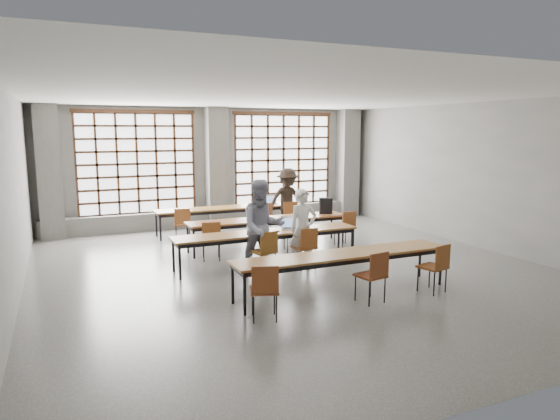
% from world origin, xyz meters
% --- Properties ---
extents(floor, '(11.00, 11.00, 0.00)m').
position_xyz_m(floor, '(0.00, 0.00, 0.00)').
color(floor, '#52524F').
rests_on(floor, ground).
extents(ceiling, '(11.00, 11.00, 0.00)m').
position_xyz_m(ceiling, '(0.00, 0.00, 3.50)').
color(ceiling, silver).
rests_on(ceiling, floor).
extents(wall_back, '(10.00, 0.00, 10.00)m').
position_xyz_m(wall_back, '(0.00, 5.50, 1.75)').
color(wall_back, slate).
rests_on(wall_back, floor).
extents(wall_front, '(10.00, 0.00, 10.00)m').
position_xyz_m(wall_front, '(0.00, -5.50, 1.75)').
color(wall_front, slate).
rests_on(wall_front, floor).
extents(wall_left, '(0.00, 11.00, 11.00)m').
position_xyz_m(wall_left, '(-5.00, 0.00, 1.75)').
color(wall_left, slate).
rests_on(wall_left, floor).
extents(wall_right, '(0.00, 11.00, 11.00)m').
position_xyz_m(wall_right, '(5.00, 0.00, 1.75)').
color(wall_right, slate).
rests_on(wall_right, floor).
extents(column_left, '(0.60, 0.55, 3.50)m').
position_xyz_m(column_left, '(-4.50, 5.22, 1.75)').
color(column_left, '#555552').
rests_on(column_left, floor).
extents(column_mid, '(0.60, 0.55, 3.50)m').
position_xyz_m(column_mid, '(0.00, 5.22, 1.75)').
color(column_mid, '#555552').
rests_on(column_mid, floor).
extents(column_right, '(0.60, 0.55, 3.50)m').
position_xyz_m(column_right, '(4.50, 5.22, 1.75)').
color(column_right, '#555552').
rests_on(column_right, floor).
extents(window_left, '(3.32, 0.12, 3.00)m').
position_xyz_m(window_left, '(-2.25, 5.42, 1.90)').
color(window_left, white).
rests_on(window_left, wall_back).
extents(window_right, '(3.32, 0.12, 3.00)m').
position_xyz_m(window_right, '(2.25, 5.42, 1.90)').
color(window_right, white).
rests_on(window_right, wall_back).
extents(sill_ledge, '(9.80, 0.35, 0.50)m').
position_xyz_m(sill_ledge, '(0.00, 5.30, 0.25)').
color(sill_ledge, '#555552').
rests_on(sill_ledge, floor).
extents(desk_row_a, '(4.00, 0.70, 0.73)m').
position_xyz_m(desk_row_a, '(-0.05, 4.07, 0.66)').
color(desk_row_a, brown).
rests_on(desk_row_a, floor).
extents(desk_row_b, '(4.00, 0.70, 0.73)m').
position_xyz_m(desk_row_b, '(0.30, 1.96, 0.66)').
color(desk_row_b, brown).
rests_on(desk_row_b, floor).
extents(desk_row_c, '(4.00, 0.70, 0.73)m').
position_xyz_m(desk_row_c, '(-0.35, 0.49, 0.66)').
color(desk_row_c, brown).
rests_on(desk_row_c, floor).
extents(desk_row_d, '(4.00, 0.70, 0.73)m').
position_xyz_m(desk_row_d, '(0.15, -1.76, 0.66)').
color(desk_row_d, brown).
rests_on(desk_row_d, floor).
extents(chair_back_left, '(0.50, 0.50, 0.88)m').
position_xyz_m(chair_back_left, '(-1.46, 3.44, 0.54)').
color(chair_back_left, brown).
rests_on(chair_back_left, floor).
extents(chair_back_mid, '(0.51, 0.51, 0.88)m').
position_xyz_m(chair_back_mid, '(0.77, 3.44, 0.54)').
color(chair_back_mid, brown).
rests_on(chair_back_mid, floor).
extents(chair_back_right, '(0.48, 0.48, 0.88)m').
position_xyz_m(chair_back_right, '(1.54, 3.44, 0.54)').
color(chair_back_right, brown).
rests_on(chair_back_right, floor).
extents(chair_mid_left, '(0.51, 0.51, 0.88)m').
position_xyz_m(chair_mid_left, '(-1.32, 1.33, 0.54)').
color(chair_mid_left, brown).
rests_on(chair_mid_left, floor).
extents(chair_mid_centre, '(0.51, 0.51, 0.88)m').
position_xyz_m(chair_mid_centre, '(0.68, 1.33, 0.54)').
color(chair_mid_centre, maroon).
rests_on(chair_mid_centre, floor).
extents(chair_mid_right, '(0.45, 0.46, 0.88)m').
position_xyz_m(chair_mid_right, '(2.11, 1.33, 0.54)').
color(chair_mid_right, maroon).
rests_on(chair_mid_right, floor).
extents(chair_front_left, '(0.50, 0.50, 0.88)m').
position_xyz_m(chair_front_left, '(-0.63, -0.13, 0.54)').
color(chair_front_left, brown).
rests_on(chair_front_left, floor).
extents(chair_front_right, '(0.45, 0.46, 0.88)m').
position_xyz_m(chair_front_right, '(0.26, -0.13, 0.54)').
color(chair_front_right, brown).
rests_on(chair_front_right, floor).
extents(chair_near_left, '(0.53, 0.53, 0.88)m').
position_xyz_m(chair_near_left, '(-1.57, -2.39, 0.54)').
color(chair_near_left, brown).
rests_on(chair_near_left, floor).
extents(chair_near_mid, '(0.48, 0.48, 0.88)m').
position_xyz_m(chair_near_mid, '(0.36, -2.39, 0.54)').
color(chair_near_mid, brown).
rests_on(chair_near_mid, floor).
extents(chair_near_right, '(0.51, 0.51, 0.88)m').
position_xyz_m(chair_near_right, '(1.67, -2.39, 0.54)').
color(chair_near_right, brown).
rests_on(chair_near_right, floor).
extents(student_male, '(0.61, 0.40, 1.65)m').
position_xyz_m(student_male, '(0.25, -0.01, 0.83)').
color(student_male, silver).
rests_on(student_male, floor).
extents(student_female, '(0.98, 0.80, 1.88)m').
position_xyz_m(student_female, '(-0.65, -0.01, 0.94)').
color(student_female, '#171C46').
rests_on(student_female, floor).
extents(student_back, '(1.17, 0.68, 1.79)m').
position_xyz_m(student_back, '(1.55, 3.57, 0.89)').
color(student_back, black).
rests_on(student_back, floor).
extents(laptop_front, '(0.44, 0.41, 0.26)m').
position_xyz_m(laptop_front, '(0.22, 0.60, 0.79)').
color(laptop_front, '#ACACB1').
rests_on(laptop_front, desk_row_c).
extents(laptop_back, '(0.39, 0.34, 0.26)m').
position_xyz_m(laptop_back, '(1.31, 4.18, 0.79)').
color(laptop_back, '#BCBCC1').
rests_on(laptop_back, desk_row_a).
extents(mouse, '(0.12, 0.10, 0.04)m').
position_xyz_m(mouse, '(0.60, 0.47, 0.75)').
color(mouse, silver).
rests_on(mouse, desk_row_c).
extents(green_box, '(0.27, 0.18, 0.09)m').
position_xyz_m(green_box, '(-0.40, 0.57, 0.78)').
color(green_box, '#2A803D').
rests_on(green_box, desk_row_c).
extents(phone, '(0.14, 0.08, 0.01)m').
position_xyz_m(phone, '(-0.17, 0.39, 0.74)').
color(phone, black).
rests_on(phone, desk_row_c).
extents(paper_sheet_a, '(0.33, 0.26, 0.00)m').
position_xyz_m(paper_sheet_a, '(-0.30, 2.01, 0.73)').
color(paper_sheet_a, white).
rests_on(paper_sheet_a, desk_row_b).
extents(paper_sheet_c, '(0.33, 0.26, 0.00)m').
position_xyz_m(paper_sheet_c, '(0.40, 1.96, 0.73)').
color(paper_sheet_c, white).
rests_on(paper_sheet_c, desk_row_b).
extents(backpack, '(0.37, 0.29, 0.40)m').
position_xyz_m(backpack, '(1.90, 2.01, 0.93)').
color(backpack, black).
rests_on(backpack, desk_row_b).
extents(plastic_bag, '(0.30, 0.26, 0.29)m').
position_xyz_m(plastic_bag, '(0.85, 4.12, 0.87)').
color(plastic_bag, white).
rests_on(plastic_bag, desk_row_a).
extents(red_pouch, '(0.22, 0.15, 0.06)m').
position_xyz_m(red_pouch, '(-1.55, -2.31, 0.50)').
color(red_pouch, maroon).
rests_on(red_pouch, chair_near_left).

